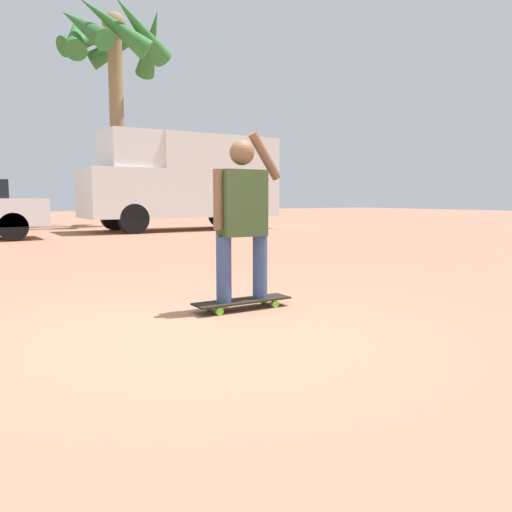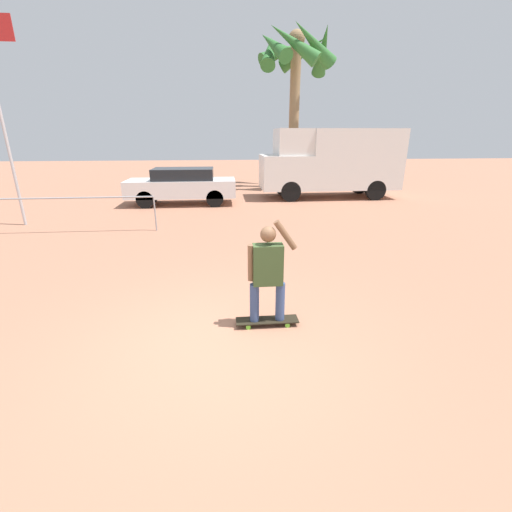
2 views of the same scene
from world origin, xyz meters
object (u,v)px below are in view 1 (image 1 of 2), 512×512
(person_skateboarder, at_px, (242,211))
(palm_tree_near_van, at_px, (112,49))
(camper_van, at_px, (185,179))
(skateboard, at_px, (242,301))

(person_skateboarder, xyz_separation_m, palm_tree_near_van, (3.25, 15.04, 5.59))
(palm_tree_near_van, bearing_deg, camper_van, -71.19)
(person_skateboarder, distance_m, palm_tree_near_van, 16.37)
(skateboard, xyz_separation_m, camper_van, (4.48, 11.43, 1.62))
(camper_van, distance_m, palm_tree_near_van, 6.16)
(skateboard, distance_m, palm_tree_near_van, 16.68)
(skateboard, relative_size, camper_van, 0.15)
(person_skateboarder, bearing_deg, palm_tree_near_van, 77.82)
(skateboard, height_order, palm_tree_near_van, palm_tree_near_van)
(person_skateboarder, bearing_deg, skateboard, 0.00)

